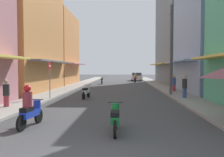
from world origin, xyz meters
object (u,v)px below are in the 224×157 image
at_px(motorbike_green, 115,117).
at_px(street_sign_no_entry, 50,75).
at_px(motorbike_silver, 102,80).
at_px(parked_car, 136,77).
at_px(utility_pole, 171,50).
at_px(motorbike_blue, 30,108).
at_px(pedestrian_midway, 174,82).
at_px(pedestrian_foreground, 6,94).
at_px(motorbike_white, 86,91).
at_px(pedestrian_far, 185,87).
at_px(motorbike_maroon, 135,78).

distance_m(motorbike_green, street_sign_no_entry, 9.35).
xyz_separation_m(motorbike_silver, street_sign_no_entry, (-2.05, -16.52, 1.21)).
height_order(parked_car, utility_pole, utility_pole).
bearing_deg(motorbike_blue, pedestrian_midway, 57.91).
bearing_deg(pedestrian_foreground, motorbike_blue, -52.69).
distance_m(motorbike_white, pedestrian_far, 6.96).
relative_size(motorbike_silver, parked_car, 0.44).
relative_size(motorbike_blue, pedestrian_far, 1.07).
xyz_separation_m(motorbike_green, motorbike_white, (-2.43, 8.81, 0.00)).
distance_m(motorbike_silver, pedestrian_midway, 13.55).
height_order(motorbike_green, pedestrian_midway, pedestrian_midway).
bearing_deg(motorbike_green, pedestrian_foreground, 144.65).
bearing_deg(parked_car, pedestrian_midway, -83.62).
bearing_deg(pedestrian_foreground, street_sign_no_entry, 72.10).
xyz_separation_m(motorbike_white, pedestrian_foreground, (-3.57, -4.55, 0.28)).
distance_m(motorbike_white, pedestrian_foreground, 5.79).
bearing_deg(utility_pole, motorbike_silver, 115.85).
xyz_separation_m(motorbike_white, pedestrian_midway, (7.22, 4.39, 0.42)).
distance_m(motorbike_silver, street_sign_no_entry, 16.69).
bearing_deg(motorbike_white, street_sign_no_entry, -159.59).
distance_m(pedestrian_foreground, street_sign_no_entry, 3.96).
distance_m(pedestrian_midway, utility_pole, 3.88).
xyz_separation_m(motorbike_silver, motorbike_green, (2.77, -24.43, 0.00)).
relative_size(motorbike_blue, utility_pole, 0.26).
height_order(pedestrian_midway, utility_pole, utility_pole).
bearing_deg(motorbike_blue, motorbike_maroon, 79.32).
bearing_deg(pedestrian_far, pedestrian_midway, 86.65).
relative_size(motorbike_white, pedestrian_foreground, 1.15).
height_order(motorbike_maroon, pedestrian_midway, pedestrian_midway).
distance_m(motorbike_blue, motorbike_maroon, 28.21).
bearing_deg(utility_pole, pedestrian_midway, 72.90).
xyz_separation_m(motorbike_silver, motorbike_maroon, (4.84, 3.81, 0.20)).
xyz_separation_m(motorbike_white, utility_pole, (6.40, 1.72, 3.12)).
xyz_separation_m(motorbike_silver, utility_pole, (6.74, -13.91, 3.12)).
distance_m(pedestrian_far, pedestrian_foreground, 11.35).
bearing_deg(motorbike_green, motorbike_maroon, 85.81).
bearing_deg(pedestrian_far, parked_car, 94.57).
bearing_deg(utility_pole, pedestrian_foreground, -147.83).
distance_m(parked_car, street_sign_no_entry, 26.68).
relative_size(utility_pole, street_sign_no_entry, 2.67).
height_order(motorbike_maroon, parked_car, motorbike_maroon).
bearing_deg(motorbike_green, pedestrian_far, 62.10).
height_order(pedestrian_far, utility_pole, utility_pole).
bearing_deg(motorbike_green, motorbike_silver, 96.47).
bearing_deg(motorbike_maroon, pedestrian_midway, -79.75).
relative_size(motorbike_silver, pedestrian_far, 1.07).
relative_size(parked_car, pedestrian_far, 2.45).
bearing_deg(motorbike_green, utility_pole, 69.35).
height_order(motorbike_maroon, motorbike_white, motorbike_maroon).
bearing_deg(street_sign_no_entry, pedestrian_far, 3.76).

